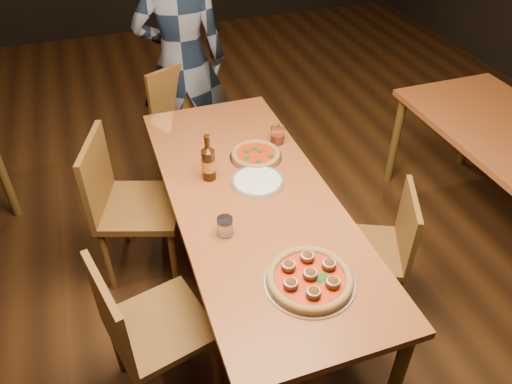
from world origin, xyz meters
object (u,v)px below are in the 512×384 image
object	(u,v)px
table_main	(253,208)
chair_main_e	(367,250)
water_glass	(225,226)
amber_glass	(278,135)
pizza_margherita	(256,155)
pizza_meatball	(310,278)
plate_stack	(258,182)
chair_main_sw	(140,206)
chair_end	(197,133)
beer_bottle	(209,164)
chair_main_nw	(160,325)
diner	(182,63)

from	to	relation	value
table_main	chair_main_e	xyz separation A→B (m)	(0.58, -0.24, -0.26)
water_glass	amber_glass	distance (m)	0.83
chair_main_e	pizza_margherita	xyz separation A→B (m)	(-0.45, 0.57, 0.35)
pizza_meatball	pizza_margherita	world-z (taller)	pizza_meatball
pizza_meatball	plate_stack	size ratio (longest dim) A/B	1.45
plate_stack	amber_glass	xyz separation A→B (m)	(0.24, 0.34, 0.04)
chair_main_sw	chair_main_e	xyz separation A→B (m)	(1.12, -0.69, -0.07)
plate_stack	amber_glass	size ratio (longest dim) A/B	2.59
chair_end	beer_bottle	bearing A→B (deg)	-123.11
chair_main_sw	beer_bottle	distance (m)	0.56
plate_stack	beer_bottle	size ratio (longest dim) A/B	1.02
amber_glass	chair_main_nw	bearing A→B (deg)	-136.81
beer_bottle	chair_main_sw	bearing A→B (deg)	149.63
pizza_meatball	pizza_margherita	xyz separation A→B (m)	(0.09, 0.94, -0.01)
chair_main_sw	chair_main_e	size ratio (longest dim) A/B	1.17
beer_bottle	water_glass	world-z (taller)	beer_bottle
pizza_meatball	pizza_margherita	bearing A→B (deg)	84.81
chair_main_nw	pizza_meatball	world-z (taller)	chair_main_nw
plate_stack	water_glass	distance (m)	0.41
chair_main_nw	plate_stack	distance (m)	0.87
beer_bottle	amber_glass	xyz separation A→B (m)	(0.47, 0.21, -0.04)
chair_main_nw	beer_bottle	size ratio (longest dim) A/B	3.47
table_main	beer_bottle	distance (m)	0.33
plate_stack	chair_main_e	bearing A→B (deg)	-33.22
table_main	beer_bottle	world-z (taller)	beer_bottle
chair_main_e	pizza_meatball	distance (m)	0.74
table_main	chair_main_nw	xyz separation A→B (m)	(-0.59, -0.39, -0.23)
chair_main_e	beer_bottle	size ratio (longest dim) A/B	3.18
chair_main_e	pizza_margherita	distance (m)	0.81
table_main	pizza_meatball	world-z (taller)	pizza_meatball
water_glass	chair_main_e	bearing A→B (deg)	-2.10
pizza_margherita	water_glass	size ratio (longest dim) A/B	3.18
chair_main_sw	water_glass	distance (m)	0.80
table_main	chair_main_e	bearing A→B (deg)	-22.90
chair_main_nw	water_glass	world-z (taller)	chair_main_nw
chair_end	pizza_margherita	world-z (taller)	chair_end
chair_main_e	beer_bottle	world-z (taller)	beer_bottle
pizza_margherita	beer_bottle	distance (m)	0.32
diner	chair_main_nw	bearing A→B (deg)	81.25
pizza_meatball	beer_bottle	size ratio (longest dim) A/B	1.48
plate_stack	chair_main_nw	bearing A→B (deg)	-142.73
pizza_margherita	pizza_meatball	bearing A→B (deg)	-95.19
plate_stack	table_main	bearing A→B (deg)	-121.58
table_main	water_glass	xyz separation A→B (m)	(-0.21, -0.21, 0.12)
water_glass	amber_glass	bearing A→B (deg)	52.06
chair_main_sw	chair_end	size ratio (longest dim) A/B	1.01
plate_stack	diner	world-z (taller)	diner
chair_main_sw	plate_stack	distance (m)	0.75
pizza_margherita	chair_main_sw	bearing A→B (deg)	170.11
chair_main_e	plate_stack	size ratio (longest dim) A/B	3.10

